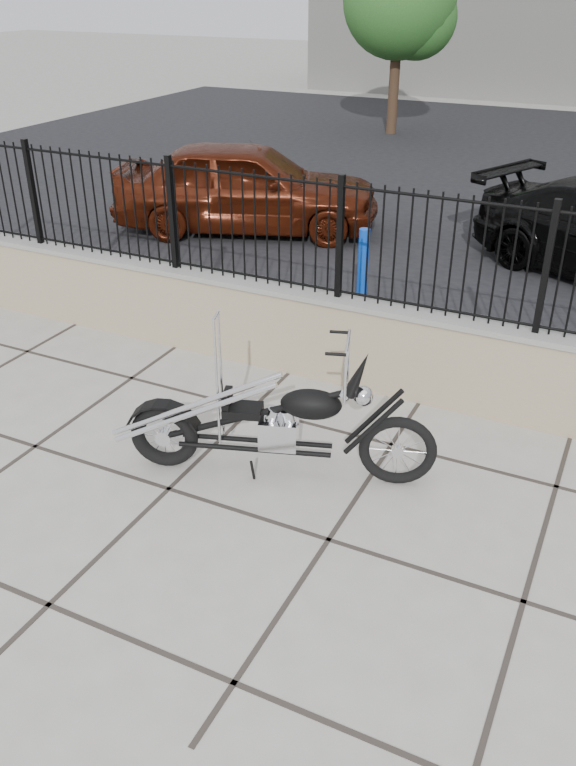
# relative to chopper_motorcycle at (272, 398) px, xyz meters

# --- Properties ---
(ground_plane) EXTENTS (90.00, 90.00, 0.00)m
(ground_plane) POSITION_rel_chopper_motorcycle_xyz_m (0.80, -0.60, -0.77)
(ground_plane) COLOR #99968E
(ground_plane) RESTS_ON ground
(parking_lot) EXTENTS (30.00, 30.00, 0.00)m
(parking_lot) POSITION_rel_chopper_motorcycle_xyz_m (0.80, 11.90, -0.77)
(parking_lot) COLOR black
(parking_lot) RESTS_ON ground
(retaining_wall) EXTENTS (14.00, 0.36, 0.96)m
(retaining_wall) POSITION_rel_chopper_motorcycle_xyz_m (0.80, 1.90, -0.29)
(retaining_wall) COLOR gray
(retaining_wall) RESTS_ON ground_plane
(iron_fence) EXTENTS (14.00, 0.08, 1.20)m
(iron_fence) POSITION_rel_chopper_motorcycle_xyz_m (0.80, 1.90, 0.79)
(iron_fence) COLOR black
(iron_fence) RESTS_ON retaining_wall
(chopper_motorcycle) EXTENTS (2.57, 1.23, 1.54)m
(chopper_motorcycle) POSITION_rel_chopper_motorcycle_xyz_m (0.00, 0.00, 0.00)
(chopper_motorcycle) COLOR black
(chopper_motorcycle) RESTS_ON ground_plane
(car_red) EXTENTS (4.77, 3.20, 1.51)m
(car_red) POSITION_rel_chopper_motorcycle_xyz_m (-3.65, 6.20, -0.01)
(car_red) COLOR #47170A
(car_red) RESTS_ON parking_lot
(bollard_a) EXTENTS (0.17, 0.17, 1.14)m
(bollard_a) POSITION_rel_chopper_motorcycle_xyz_m (-0.58, 3.65, -0.20)
(bollard_a) COLOR blue
(bollard_a) RESTS_ON ground_plane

